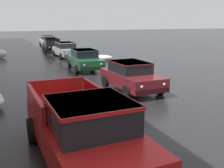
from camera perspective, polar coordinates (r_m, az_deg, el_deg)
snow_bank_near_corner_right at (r=23.06m, az=-3.24°, el=5.61°), size 2.85×1.30×0.49m
pickup_truck_red_approaching_near_lane at (r=6.36m, az=-6.43°, el=-9.60°), size 2.23×5.27×1.76m
sedan_maroon_parked_kerbside_close at (r=13.05m, az=4.12°, el=1.84°), size 2.06×3.96×1.42m
sedan_green_parked_kerbside_mid at (r=18.69m, az=-5.84°, el=5.31°), size 2.06×4.02×1.42m
sedan_silver_parked_far_down_block at (r=25.50m, az=-9.87°, el=7.33°), size 2.04×4.40×1.42m
sedan_black_queued_behind_truck at (r=30.85m, az=-12.73°, el=8.22°), size 2.12×4.29×1.42m
sedan_white_at_far_intersection at (r=37.15m, az=-13.52°, el=9.01°), size 2.04×4.28×1.42m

